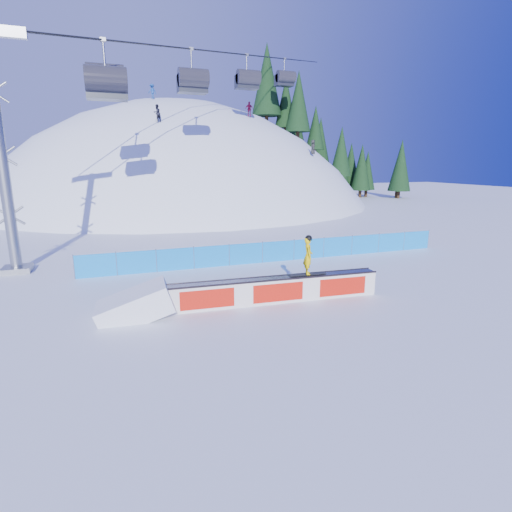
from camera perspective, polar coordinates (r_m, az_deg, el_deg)
name	(u,v)px	position (r m, az deg, el deg)	size (l,w,h in m)	color
ground	(314,282)	(19.66, 8.31, -3.72)	(160.00, 160.00, 0.00)	white
snow_hill	(183,319)	(63.79, -10.35, -8.79)	(64.00, 64.00, 64.00)	white
treeline	(343,146)	(67.85, 12.33, 15.06)	(27.35, 12.81, 18.76)	black
safety_fence	(278,251)	(23.43, 3.22, 0.69)	(22.05, 0.05, 1.30)	#097DDC
chairlift	(237,54)	(47.46, -2.67, 26.88)	(40.80, 41.70, 22.00)	gray
rail_box	(276,290)	(16.62, 2.89, -4.85)	(9.00, 1.19, 1.08)	silver
snow_ramp	(136,316)	(15.97, -16.76, -8.20)	(2.69, 1.79, 1.01)	white
snowboarder	(308,255)	(16.74, 7.45, 0.09)	(1.63, 0.66, 1.69)	black
distant_skiers	(209,112)	(48.45, -6.76, 19.73)	(18.71, 10.01, 8.18)	black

